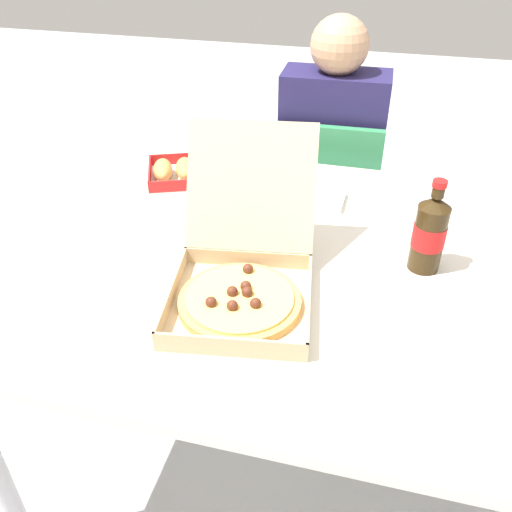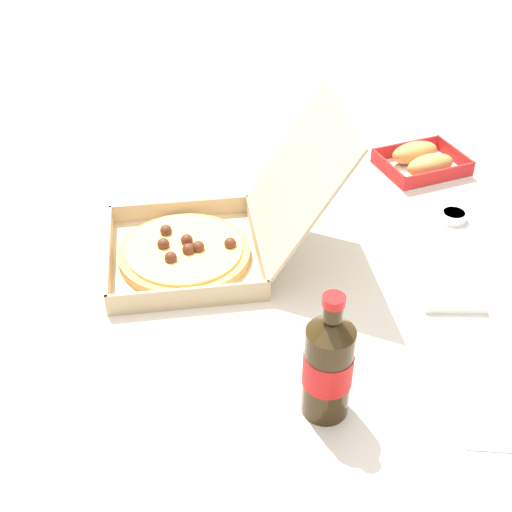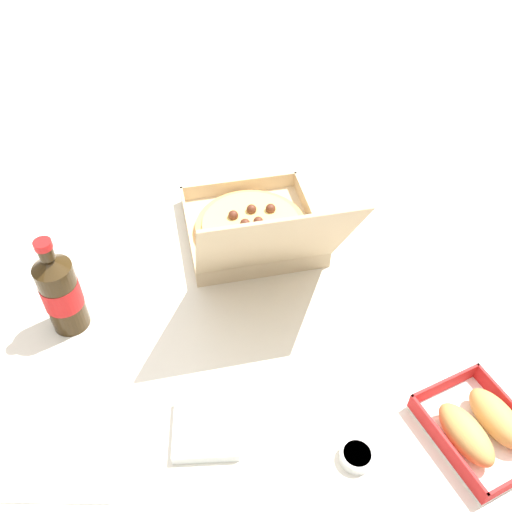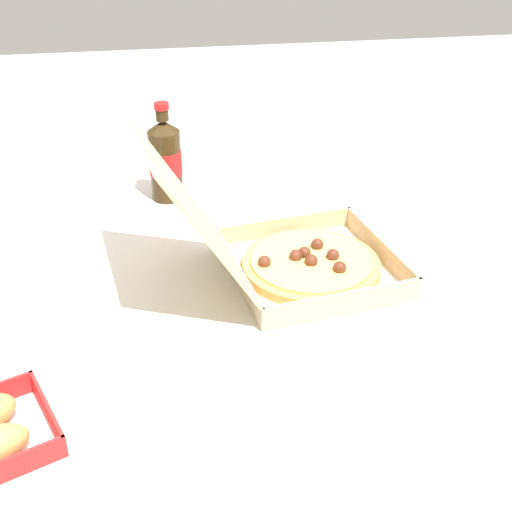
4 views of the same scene
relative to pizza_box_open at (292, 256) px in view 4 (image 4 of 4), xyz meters
The scene contains 5 objects.
dining_table 0.22m from the pizza_box_open, 63.52° to the left, with size 1.37×1.07×0.75m.
pizza_box_open is the anchor object (origin of this frame).
cola_bottle 0.43m from the pizza_box_open, 28.60° to the left, with size 0.07×0.07×0.22m.
paper_menu 0.61m from the pizza_box_open, 53.77° to the left, with size 0.21×0.15×0.00m, color white.
napkin_pile 0.47m from the pizza_box_open, 76.55° to the left, with size 0.11×0.11×0.02m, color white.
Camera 4 is at (-1.09, 0.07, 1.41)m, focal length 46.09 mm.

